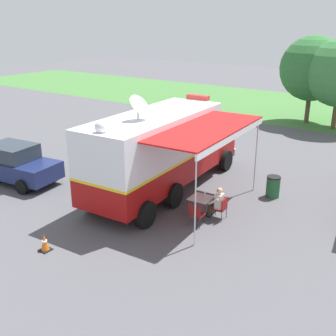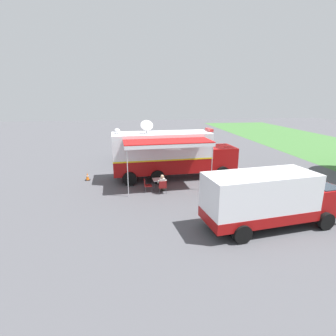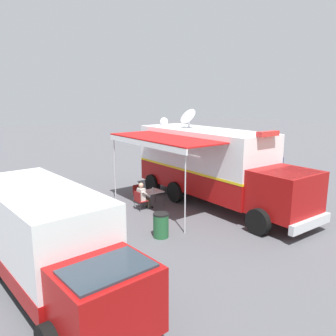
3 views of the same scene
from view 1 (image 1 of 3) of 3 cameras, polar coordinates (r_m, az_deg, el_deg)
ground_plane at (r=17.38m, az=-1.80°, el=-3.84°), size 100.00×100.00×0.00m
grass_verge at (r=36.34m, az=19.36°, el=7.75°), size 80.00×14.00×0.01m
lot_stripe at (r=19.36m, az=-6.13°, el=-1.37°), size 0.41×4.80×0.01m
command_truck at (r=17.27m, az=-0.41°, el=2.89°), size 5.31×9.62×4.53m
folding_table at (r=15.44m, az=4.62°, el=-4.34°), size 0.85×0.85×0.73m
water_bottle at (r=15.45m, az=5.18°, el=-3.70°), size 0.07×0.07×0.22m
folding_chair_at_table at (r=15.28m, az=7.48°, el=-5.39°), size 0.51×0.51×0.87m
folding_chair_beside_table at (r=14.71m, az=3.92°, el=-6.31°), size 0.51×0.51×0.87m
seated_responder at (r=15.29m, az=6.86°, el=-4.76°), size 0.68×0.57×1.25m
trash_bin at (r=17.62m, az=14.48°, el=-2.54°), size 0.57×0.57×0.91m
traffic_cone at (r=13.91m, az=-16.87°, el=-9.96°), size 0.36×0.36×0.58m
car_behind_truck at (r=19.80m, az=-20.66°, el=0.59°), size 4.39×2.40×1.76m
tree_far_left at (r=30.77m, az=19.54°, el=12.97°), size 4.47×4.47×6.09m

